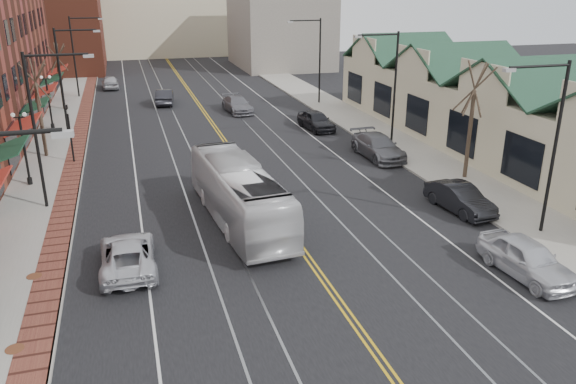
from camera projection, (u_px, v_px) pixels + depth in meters
ground at (372, 348)px, 18.43m from camera, size 160.00×160.00×0.00m
sidewalk_left at (45, 184)px, 33.22m from camera, size 4.00×120.00×0.15m
sidewalk_right at (410, 152)px, 39.55m from camera, size 4.00×120.00×0.15m
building_right at (488, 115)px, 40.36m from camera, size 8.00×36.00×4.60m
backdrop_left at (46, 17)px, 74.68m from camera, size 14.00×18.00×14.00m
backdrop_mid at (161, 26)px, 93.26m from camera, size 22.00×14.00×9.00m
backdrop_right at (280, 26)px, 78.90m from camera, size 12.00×16.00×11.00m
streetlight_l_1 at (42, 115)px, 28.14m from camera, size 3.33×0.25×8.00m
streetlight_l_2 at (66, 70)px, 42.52m from camera, size 3.33×0.25×8.00m
streetlight_l_3 at (78, 48)px, 56.90m from camera, size 3.33×0.25×8.00m
streetlight_r_0 at (549, 132)px, 24.98m from camera, size 3.33×0.25×8.00m
streetlight_r_1 at (390, 77)px, 39.37m from camera, size 3.33×0.25×8.00m
streetlight_r_2 at (316, 52)px, 53.75m from camera, size 3.33×0.25×8.00m
lamppost_l_2 at (25, 151)px, 32.26m from camera, size 0.84×0.28×4.27m
lamppost_l_3 at (49, 103)px, 44.84m from camera, size 0.84×0.28×4.27m
tree_left_near at (39, 107)px, 37.27m from camera, size 1.78×1.37×6.48m
tree_left_far at (60, 75)px, 51.74m from camera, size 1.66×1.28×6.02m
tree_right_mid at (471, 119)px, 33.00m from camera, size 1.90×1.46×6.93m
manhole_mid at (15, 349)px, 18.12m from camera, size 0.60×0.60×0.02m
manhole_far at (34, 276)px, 22.61m from camera, size 0.60×0.60×0.02m
traffic_signal at (70, 129)px, 36.39m from camera, size 0.18×0.15×3.80m
transit_bus at (239, 194)px, 27.64m from camera, size 3.40×10.95×3.00m
parked_suv at (128, 255)px, 23.26m from camera, size 2.26×4.85×1.34m
parked_car_a at (527, 258)px, 22.74m from camera, size 2.17×4.68×1.55m
parked_car_b at (460, 198)px, 29.24m from camera, size 1.98×4.49×1.43m
parked_car_c at (378, 147)px, 38.24m from camera, size 2.38×5.45×1.56m
parked_car_d at (316, 120)px, 45.59m from camera, size 2.28×4.67×1.53m
distant_car_left at (165, 97)px, 55.13m from camera, size 2.12×4.69×1.49m
distant_car_right at (237, 105)px, 51.74m from camera, size 2.45×5.14×1.45m
distant_car_far at (110, 82)px, 63.29m from camera, size 1.99×4.48×1.50m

